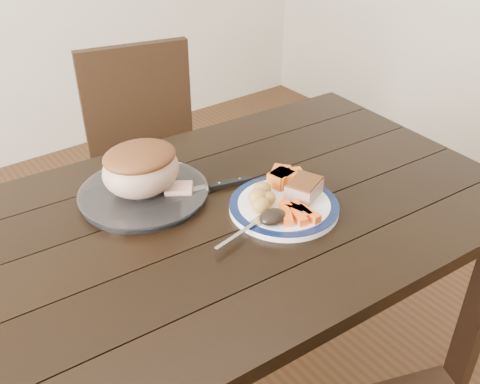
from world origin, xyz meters
TOP-DOWN VIEW (x-y plane):
  - dining_table at (0.00, 0.00)m, footprint 1.66×1.01m
  - chair_far at (0.21, 0.74)m, footprint 0.51×0.51m
  - dinner_plate at (0.17, -0.09)m, footprint 0.28×0.28m
  - plate_rim at (0.17, -0.09)m, footprint 0.28×0.28m
  - serving_platter at (-0.09, 0.18)m, footprint 0.33×0.33m
  - pork_slice at (0.23, -0.10)m, footprint 0.11×0.10m
  - roasted_potatoes at (0.12, -0.06)m, footprint 0.09×0.10m
  - carrot_batons at (0.15, -0.15)m, footprint 0.09×0.11m
  - pumpkin_wedges at (0.23, -0.02)m, footprint 0.10×0.09m
  - dark_mushroom at (0.09, -0.14)m, footprint 0.07×0.05m
  - fork at (0.02, -0.12)m, footprint 0.18×0.05m
  - roast_joint at (-0.09, 0.18)m, footprint 0.20×0.17m
  - cut_slice at (-0.02, 0.12)m, footprint 0.09×0.09m
  - carving_knife at (0.09, 0.10)m, footprint 0.31×0.10m

SIDE VIEW (x-z plane):
  - chair_far at x=0.21m, z-range 0.06..0.99m
  - dining_table at x=0.00m, z-range 0.28..1.03m
  - carving_knife at x=0.09m, z-range 0.75..0.76m
  - dinner_plate at x=0.17m, z-range 0.75..0.77m
  - serving_platter at x=-0.09m, z-range 0.75..0.77m
  - plate_rim at x=0.17m, z-range 0.75..0.78m
  - fork at x=0.02m, z-range 0.77..0.77m
  - cut_slice at x=-0.02m, z-range 0.77..0.78m
  - carrot_batons at x=0.15m, z-range 0.77..0.79m
  - dark_mushroom at x=0.09m, z-range 0.77..0.80m
  - pumpkin_wedges at x=0.23m, z-range 0.77..0.81m
  - pork_slice at x=0.23m, z-range 0.77..0.81m
  - roasted_potatoes at x=0.12m, z-range 0.77..0.81m
  - roast_joint at x=-0.09m, z-range 0.77..0.90m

